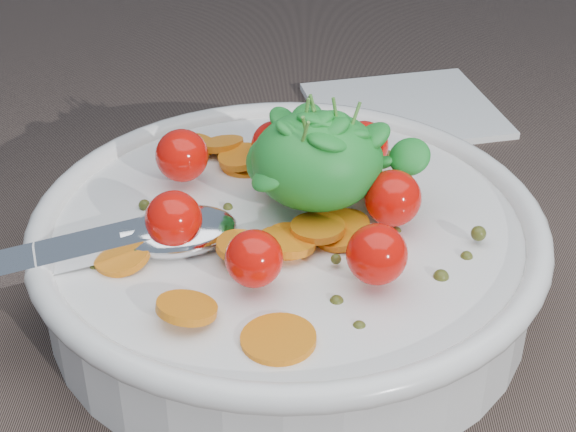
{
  "coord_description": "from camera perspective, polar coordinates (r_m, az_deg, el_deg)",
  "views": [
    {
      "loc": [
        -0.01,
        -0.44,
        0.33
      ],
      "look_at": [
        -0.02,
        -0.02,
        0.06
      ],
      "focal_mm": 55.0,
      "sensor_mm": 36.0,
      "label": 1
    }
  ],
  "objects": [
    {
      "name": "bowl",
      "position": [
        0.52,
        -0.0,
        -2.15
      ],
      "size": [
        0.32,
        0.3,
        0.13
      ],
      "color": "white",
      "rests_on": "ground"
    },
    {
      "name": "napkin",
      "position": [
        0.75,
        7.51,
        6.82
      ],
      "size": [
        0.18,
        0.16,
        0.01
      ],
      "primitive_type": "cube",
      "rotation": [
        0.0,
        0.0,
        0.24
      ],
      "color": "white",
      "rests_on": "ground"
    },
    {
      "name": "ground",
      "position": [
        0.55,
        1.91,
        -4.09
      ],
      "size": [
        6.0,
        6.0,
        0.0
      ],
      "primitive_type": "plane",
      "color": "brown",
      "rests_on": "ground"
    }
  ]
}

